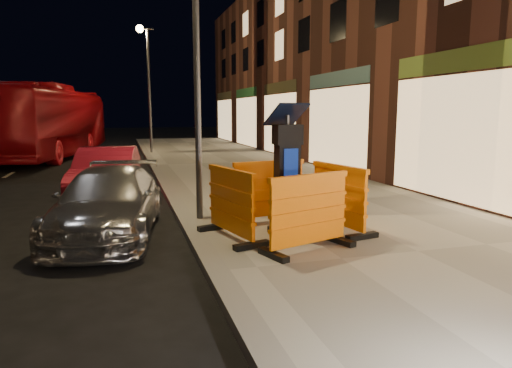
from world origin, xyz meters
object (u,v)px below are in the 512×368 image
object	(u,v)px
car_silver	(110,234)
car_red	(108,199)
barrier_front	(309,213)
barrier_back	(269,191)
parking_kiosk	(287,174)
barrier_kerbside	(231,204)
barrier_bldgside	(338,198)
bus_doubledecker	(50,158)

from	to	relation	value
car_silver	car_red	distance (m)	3.60
barrier_front	car_silver	world-z (taller)	barrier_front
barrier_front	barrier_back	xyz separation A→B (m)	(0.00, 1.90, 0.00)
parking_kiosk	barrier_kerbside	size ratio (longest dim) A/B	1.40
barrier_back	car_silver	world-z (taller)	barrier_back
barrier_kerbside	barrier_front	bearing A→B (deg)	-150.07
car_red	barrier_bldgside	bearing A→B (deg)	-45.28
parking_kiosk	barrier_back	world-z (taller)	parking_kiosk
barrier_front	car_red	size ratio (longest dim) A/B	0.37
parking_kiosk	car_silver	distance (m)	3.39
car_silver	barrier_bldgside	bearing A→B (deg)	-10.59
car_silver	car_red	bearing A→B (deg)	101.08
barrier_back	barrier_kerbside	distance (m)	1.34
barrier_kerbside	car_red	world-z (taller)	barrier_kerbside
car_red	bus_doubledecker	size ratio (longest dim) A/B	0.32
barrier_bldgside	car_red	distance (m)	6.39
barrier_front	car_silver	bearing A→B (deg)	123.09
parking_kiosk	bus_doubledecker	distance (m)	17.60
car_red	barrier_front	bearing A→B (deg)	-56.89
barrier_kerbside	barrier_bldgside	world-z (taller)	same
barrier_back	bus_doubledecker	xyz separation A→B (m)	(-5.97, 15.57, -0.72)
car_red	bus_doubledecker	world-z (taller)	bus_doubledecker
parking_kiosk	barrier_bldgside	xyz separation A→B (m)	(0.95, 0.00, -0.45)
barrier_bldgside	car_silver	xyz separation A→B (m)	(-3.82, 1.36, -0.72)
parking_kiosk	barrier_front	xyz separation A→B (m)	(0.00, -0.95, -0.45)
parking_kiosk	car_red	distance (m)	5.92
parking_kiosk	barrier_front	world-z (taller)	parking_kiosk
bus_doubledecker	car_red	bearing A→B (deg)	-66.58
barrier_front	car_silver	distance (m)	3.76
barrier_back	car_red	xyz separation A→B (m)	(-3.00, 4.01, -0.72)
parking_kiosk	car_red	bearing A→B (deg)	108.09
parking_kiosk	barrier_kerbside	bearing A→B (deg)	166.93
parking_kiosk	barrier_front	size ratio (longest dim) A/B	1.40
car_silver	bus_doubledecker	world-z (taller)	bus_doubledecker
car_red	barrier_kerbside	bearing A→B (deg)	-61.34
barrier_back	parking_kiosk	bearing A→B (deg)	-100.07
barrier_kerbside	barrier_bldgside	size ratio (longest dim) A/B	1.00
barrier_front	barrier_bldgside	bearing A→B (deg)	26.93
barrier_front	bus_doubledecker	bearing A→B (deg)	90.80
parking_kiosk	barrier_bldgside	bearing A→B (deg)	-13.07
car_silver	car_red	world-z (taller)	car_red
parking_kiosk	car_silver	bearing A→B (deg)	141.54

